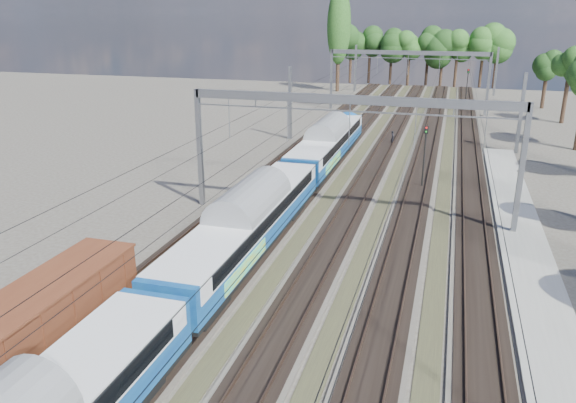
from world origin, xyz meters
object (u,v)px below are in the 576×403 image
(freight_boxcar, at_px, (18,338))
(signal_far, at_px, (467,82))
(emu_train, at_px, (247,217))
(worker, at_px, (393,138))
(signal_near, at_px, (425,149))

(freight_boxcar, xyz_separation_m, signal_far, (17.87, 82.95, 1.35))
(emu_train, relative_size, worker, 42.65)
(freight_boxcar, distance_m, worker, 49.15)
(freight_boxcar, height_order, worker, freight_boxcar)
(freight_boxcar, distance_m, signal_near, 34.92)
(signal_near, relative_size, signal_far, 0.99)
(emu_train, height_order, signal_far, signal_far)
(freight_boxcar, height_order, signal_near, signal_near)
(freight_boxcar, xyz_separation_m, worker, (9.57, 48.19, -1.34))
(emu_train, distance_m, signal_near, 20.25)
(emu_train, relative_size, signal_near, 12.40)
(signal_near, bearing_deg, worker, 96.74)
(worker, relative_size, signal_far, 0.29)
(freight_boxcar, bearing_deg, signal_far, 77.84)
(worker, bearing_deg, signal_near, -179.86)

